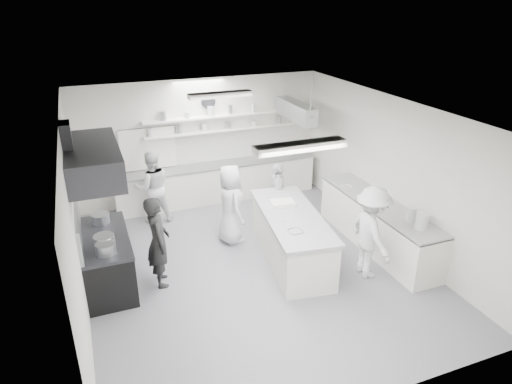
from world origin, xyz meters
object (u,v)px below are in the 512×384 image
object	(u,v)px
right_counter	(377,225)
prep_island	(291,238)
stove	(107,262)
cook_stove	(158,242)
back_counter	(218,182)
cook_back	(153,187)

from	to	relation	value
right_counter	prep_island	size ratio (longest dim) A/B	1.30
right_counter	prep_island	distance (m)	1.88
prep_island	stove	bearing A→B (deg)	-179.64
stove	right_counter	size ratio (longest dim) A/B	0.55
prep_island	cook_stove	bearing A→B (deg)	-175.19
right_counter	prep_island	world-z (taller)	right_counter
back_counter	prep_island	world-z (taller)	prep_island
back_counter	cook_back	distance (m)	1.85
stove	right_counter	xyz separation A→B (m)	(5.25, -0.60, 0.02)
back_counter	right_counter	distance (m)	4.13
prep_island	cook_back	world-z (taller)	cook_back
back_counter	cook_back	world-z (taller)	cook_back
right_counter	stove	bearing A→B (deg)	173.48
stove	prep_island	size ratio (longest dim) A/B	0.71
right_counter	cook_stove	distance (m)	4.40
prep_island	cook_stove	distance (m)	2.54
stove	cook_back	world-z (taller)	cook_back
prep_island	cook_back	xyz separation A→B (m)	(-2.18, 2.65, 0.37)
cook_back	right_counter	bearing A→B (deg)	145.92
right_counter	cook_stove	world-z (taller)	cook_stove
prep_island	right_counter	bearing A→B (deg)	3.68
back_counter	right_counter	bearing A→B (deg)	-55.35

